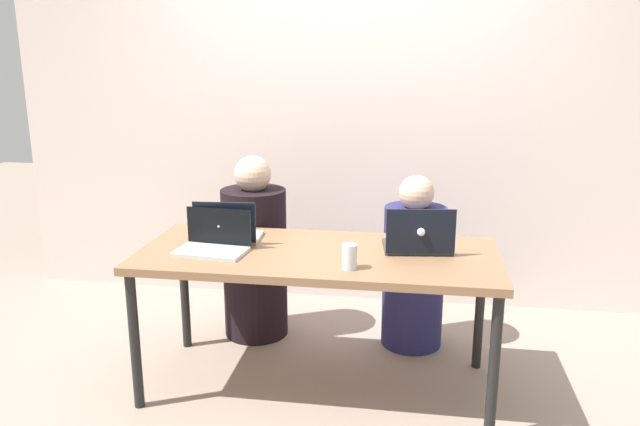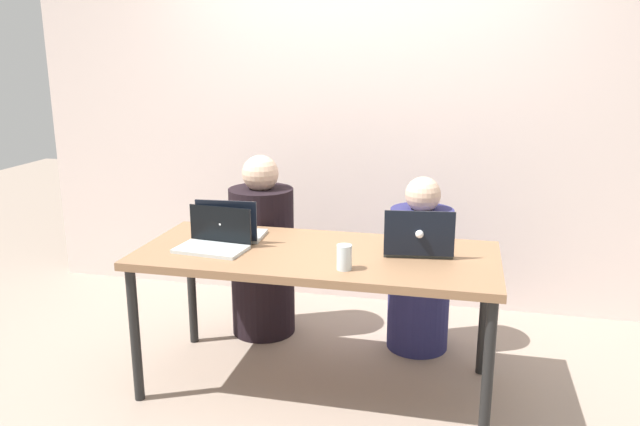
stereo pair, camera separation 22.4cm
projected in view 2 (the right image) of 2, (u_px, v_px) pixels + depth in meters
The scene contains 9 objects.
ground_plane at pixel (317, 385), 3.29m from camera, with size 12.00×12.00×0.00m, color gray.
back_wall at pixel (361, 111), 4.18m from camera, with size 4.64×0.10×2.64m, color silver.
desk at pixel (317, 263), 3.12m from camera, with size 1.79×0.77×0.74m.
person_on_left at pixel (262, 256), 3.82m from camera, with size 0.43×0.43×1.12m.
person_on_right at pixel (420, 274), 3.62m from camera, with size 0.39×0.39×1.03m.
laptop_front_left at pixel (214, 240), 3.14m from camera, with size 0.36×0.25×0.20m.
laptop_back_left at pixel (231, 230), 3.31m from camera, with size 0.34×0.27×0.23m.
laptop_back_right at pixel (418, 244), 3.06m from camera, with size 0.36×0.30×0.24m.
water_glass_right at pixel (344, 259), 2.84m from camera, with size 0.07×0.07×0.12m.
Camera 2 is at (0.68, -2.88, 1.71)m, focal length 35.00 mm.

